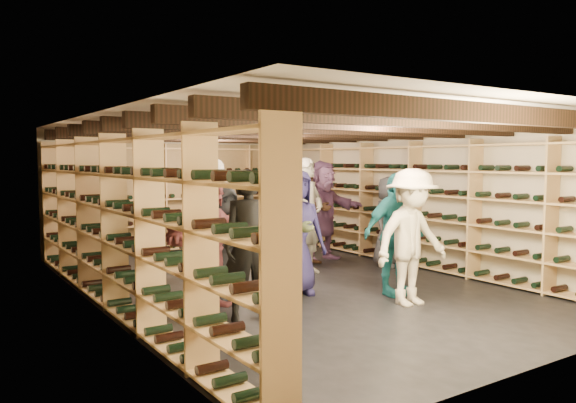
# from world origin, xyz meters

# --- Properties ---
(ground) EXTENTS (8.00, 8.00, 0.00)m
(ground) POSITION_xyz_m (0.00, 0.00, 0.00)
(ground) COLOR black
(ground) RESTS_ON ground
(walls) EXTENTS (5.52, 8.02, 2.40)m
(walls) POSITION_xyz_m (0.00, 0.00, 1.20)
(walls) COLOR beige
(walls) RESTS_ON ground
(ceiling) EXTENTS (5.50, 8.00, 0.01)m
(ceiling) POSITION_xyz_m (0.00, 0.00, 2.40)
(ceiling) COLOR beige
(ceiling) RESTS_ON walls
(ceiling_joists) EXTENTS (5.40, 7.12, 0.18)m
(ceiling_joists) POSITION_xyz_m (0.00, 0.00, 2.26)
(ceiling_joists) COLOR black
(ceiling_joists) RESTS_ON ground
(wine_rack_left) EXTENTS (0.32, 7.50, 2.15)m
(wine_rack_left) POSITION_xyz_m (-2.57, 0.00, 1.08)
(wine_rack_left) COLOR tan
(wine_rack_left) RESTS_ON ground
(wine_rack_right) EXTENTS (0.32, 7.50, 2.15)m
(wine_rack_right) POSITION_xyz_m (2.57, 0.00, 1.08)
(wine_rack_right) COLOR tan
(wine_rack_right) RESTS_ON ground
(wine_rack_back) EXTENTS (4.70, 0.30, 2.15)m
(wine_rack_back) POSITION_xyz_m (0.00, 3.83, 1.07)
(wine_rack_back) COLOR tan
(wine_rack_back) RESTS_ON ground
(crate_stack_left) EXTENTS (0.59, 0.49, 0.68)m
(crate_stack_left) POSITION_xyz_m (0.20, 1.76, 0.34)
(crate_stack_left) COLOR tan
(crate_stack_left) RESTS_ON ground
(crate_stack_right) EXTENTS (0.59, 0.49, 0.34)m
(crate_stack_right) POSITION_xyz_m (0.58, 2.19, 0.17)
(crate_stack_right) COLOR tan
(crate_stack_right) RESTS_ON ground
(crate_loose) EXTENTS (0.57, 0.46, 0.17)m
(crate_loose) POSITION_xyz_m (1.15, 2.27, 0.09)
(crate_loose) COLOR tan
(crate_loose) RESTS_ON ground
(person_0) EXTENTS (0.83, 0.66, 1.49)m
(person_0) POSITION_xyz_m (-1.24, -0.27, 0.75)
(person_0) COLOR black
(person_0) RESTS_ON ground
(person_1) EXTENTS (0.73, 0.59, 1.73)m
(person_1) POSITION_xyz_m (-1.43, -1.33, 0.86)
(person_1) COLOR black
(person_1) RESTS_ON ground
(person_2) EXTENTS (1.01, 0.87, 1.79)m
(person_2) POSITION_xyz_m (-0.73, -0.89, 0.89)
(person_2) COLOR #4C5735
(person_2) RESTS_ON ground
(person_3) EXTENTS (1.12, 0.66, 1.72)m
(person_3) POSITION_xyz_m (0.60, -1.85, 0.86)
(person_3) COLOR beige
(person_3) RESTS_ON ground
(person_4) EXTENTS (1.01, 0.50, 1.66)m
(person_4) POSITION_xyz_m (0.81, -1.34, 0.83)
(person_4) COLOR #1C747B
(person_4) RESTS_ON ground
(person_5) EXTENTS (1.71, 1.13, 1.77)m
(person_5) POSITION_xyz_m (-1.65, -0.64, 0.89)
(person_5) COLOR brown
(person_5) RESTS_ON ground
(person_6) EXTENTS (0.95, 0.73, 1.72)m
(person_6) POSITION_xyz_m (-0.29, -0.56, 0.86)
(person_6) COLOR #1E1B45
(person_6) RESTS_ON ground
(person_7) EXTENTS (0.79, 0.66, 1.86)m
(person_7) POSITION_xyz_m (0.62, 0.43, 0.93)
(person_7) COLOR gray
(person_7) RESTS_ON ground
(person_8) EXTENTS (1.00, 0.83, 1.85)m
(person_8) POSITION_xyz_m (1.07, 1.07, 0.93)
(person_8) COLOR #432A1A
(person_8) RESTS_ON ground
(person_9) EXTENTS (1.39, 1.13, 1.88)m
(person_9) POSITION_xyz_m (-1.00, 0.74, 0.94)
(person_9) COLOR #A6A198
(person_9) RESTS_ON ground
(person_10) EXTENTS (1.01, 0.52, 1.65)m
(person_10) POSITION_xyz_m (-0.30, -0.01, 0.83)
(person_10) COLOR #294C33
(person_10) RESTS_ON ground
(person_11) EXTENTS (1.74, 0.73, 1.82)m
(person_11) POSITION_xyz_m (1.57, 1.30, 0.91)
(person_11) COLOR #815383
(person_11) RESTS_ON ground
(person_12) EXTENTS (0.88, 0.72, 1.55)m
(person_12) POSITION_xyz_m (2.18, 0.22, 0.77)
(person_12) COLOR #37373C
(person_12) RESTS_ON ground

